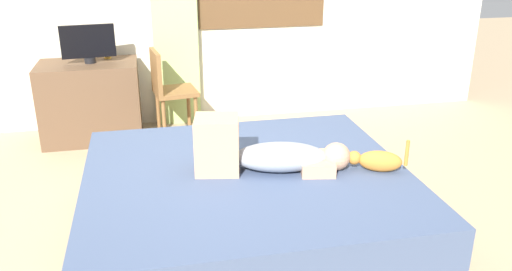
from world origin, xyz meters
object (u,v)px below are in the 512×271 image
object	(u,v)px
desk	(91,102)
cup	(107,54)
chair_by_desk	(168,87)
bed	(247,209)
person_lying	(264,153)
cat	(377,161)
tv_monitor	(88,43)

from	to	relation	value
desk	cup	bearing A→B (deg)	41.68
cup	chair_by_desk	distance (m)	0.68
bed	cup	bearing A→B (deg)	111.56
person_lying	cup	size ratio (longest dim) A/B	10.67
chair_by_desk	person_lying	bearing A→B (deg)	-76.41
desk	cup	xyz separation A→B (m)	(0.18, 0.16, 0.41)
bed	chair_by_desk	size ratio (longest dim) A/B	2.32
person_lying	cat	distance (m)	0.68
bed	cat	distance (m)	0.85
tv_monitor	chair_by_desk	bearing A→B (deg)	-12.43
chair_by_desk	tv_monitor	bearing A→B (deg)	167.57
bed	desk	xyz separation A→B (m)	(-1.08, 2.12, 0.12)
bed	person_lying	world-z (taller)	person_lying
cup	chair_by_desk	bearing A→B (deg)	-30.33
bed	tv_monitor	distance (m)	2.46
tv_monitor	cup	distance (m)	0.26
person_lying	cat	xyz separation A→B (m)	(0.66, -0.15, -0.05)
desk	chair_by_desk	distance (m)	0.75
person_lying	chair_by_desk	size ratio (longest dim) A/B	1.10
bed	chair_by_desk	xyz separation A→B (m)	(-0.37, 1.97, 0.26)
bed	cat	bearing A→B (deg)	-11.16
cat	cup	bearing A→B (deg)	124.53
cat	desk	xyz separation A→B (m)	(-1.86, 2.27, -0.21)
desk	tv_monitor	bearing A→B (deg)	0.00
desk	chair_by_desk	xyz separation A→B (m)	(0.72, -0.15, 0.14)
cat	desk	world-z (taller)	desk
bed	person_lying	size ratio (longest dim) A/B	2.12
desk	tv_monitor	distance (m)	0.55
cat	tv_monitor	size ratio (longest dim) A/B	0.70
person_lying	cat	world-z (taller)	person_lying
tv_monitor	bed	bearing A→B (deg)	-63.64
desk	cup	size ratio (longest dim) A/B	10.19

